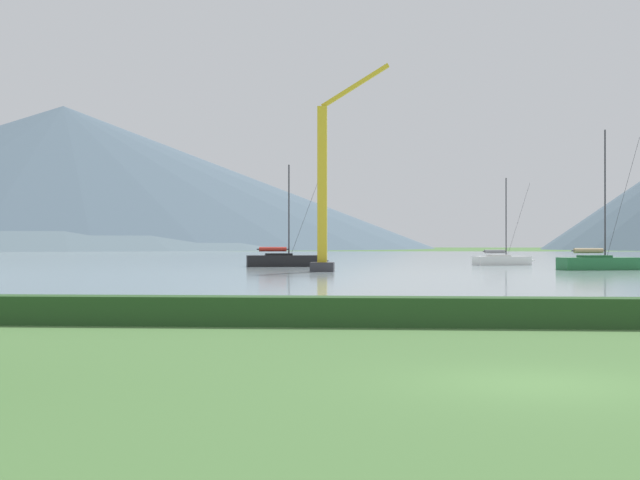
# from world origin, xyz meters

# --- Properties ---
(ground_plane) EXTENTS (1000.00, 1000.00, 0.00)m
(ground_plane) POSITION_xyz_m (0.00, 0.00, 0.00)
(ground_plane) COLOR #477038
(harbor_water) EXTENTS (320.00, 246.00, 0.00)m
(harbor_water) POSITION_xyz_m (0.00, 137.00, 0.00)
(harbor_water) COLOR #8C9EA3
(harbor_water) RESTS_ON ground_plane
(hedge_line) EXTENTS (80.00, 1.20, 0.87)m
(hedge_line) POSITION_xyz_m (0.00, 11.00, 0.43)
(hedge_line) COLOR #284C23
(hedge_line) RESTS_ON ground_plane
(sailboat_slip_3) EXTENTS (8.54, 4.15, 12.81)m
(sailboat_slip_3) POSITION_xyz_m (16.68, 69.73, 0.72)
(sailboat_slip_3) COLOR #236B38
(sailboat_slip_3) RESTS_ON harbor_water
(sailboat_slip_4) EXTENTS (8.81, 3.96, 10.62)m
(sailboat_slip_4) POSITION_xyz_m (-13.42, 79.59, 0.72)
(sailboat_slip_4) COLOR black
(sailboat_slip_4) RESTS_ON harbor_water
(sailboat_slip_6) EXTENTS (7.32, 4.17, 9.69)m
(sailboat_slip_6) POSITION_xyz_m (10.08, 87.72, 0.61)
(sailboat_slip_6) COLOR white
(sailboat_slip_6) RESTS_ON harbor_water
(dock_crane) EXTENTS (6.77, 2.00, 17.86)m
(dock_crane) POSITION_xyz_m (-8.04, 63.13, 6.29)
(dock_crane) COLOR #333338
(dock_crane) RESTS_ON ground_plane
(distant_hill_west_ridge) EXTENTS (339.06, 339.06, 47.79)m
(distant_hill_west_ridge) POSITION_xyz_m (-161.49, 396.59, 23.89)
(distant_hill_west_ridge) COLOR #4C6070
(distant_hill_west_ridge) RESTS_ON ground_plane
(distant_hill_central_peak) EXTENTS (344.34, 344.34, 66.30)m
(distant_hill_central_peak) POSITION_xyz_m (-153.50, 404.84, 33.15)
(distant_hill_central_peak) COLOR #4C6070
(distant_hill_central_peak) RESTS_ON ground_plane
(distant_hill_east_ridge) EXTENTS (300.63, 300.63, 40.62)m
(distant_hill_east_ridge) POSITION_xyz_m (-149.65, 376.30, 20.31)
(distant_hill_east_ridge) COLOR slate
(distant_hill_east_ridge) RESTS_ON ground_plane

